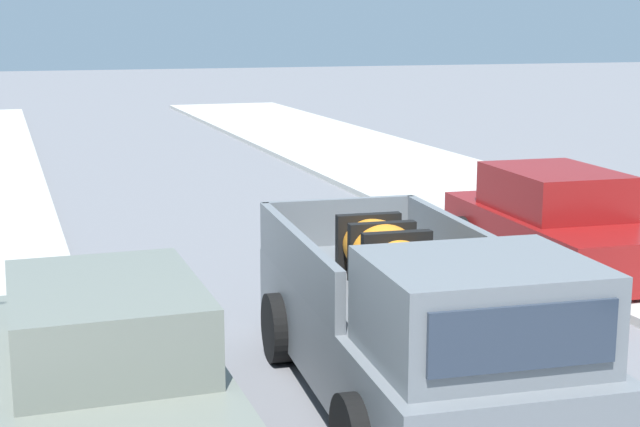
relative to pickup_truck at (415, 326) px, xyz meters
name	(u,v)px	position (x,y,z in m)	size (l,w,h in m)	color
curb_right	(596,260)	(4.98, 4.23, -0.76)	(0.16, 60.00, 0.10)	silver
pickup_truck	(415,326)	(0.00, 0.00, 0.00)	(2.48, 5.33, 1.80)	slate
car_left_near	(107,375)	(-2.87, -0.10, -0.10)	(2.03, 4.26, 1.54)	slate
car_left_mid	(555,225)	(4.06, 3.98, -0.10)	(2.20, 4.34, 1.54)	maroon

